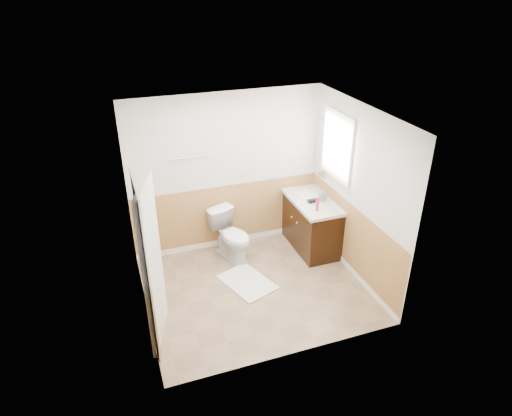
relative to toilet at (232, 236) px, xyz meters
name	(u,v)px	position (x,y,z in m)	size (l,w,h in m)	color
floor	(255,288)	(0.07, -0.89, -0.38)	(3.00, 3.00, 0.00)	#8C7051
ceiling	(255,116)	(0.07, -0.89, 2.12)	(3.00, 3.00, 0.00)	white
wall_back	(227,173)	(0.07, 0.41, 0.87)	(3.00, 3.00, 0.00)	silver
wall_front	(297,266)	(0.07, -2.19, 0.87)	(3.00, 3.00, 0.00)	silver
wall_left	(136,231)	(-1.43, -0.89, 0.87)	(3.00, 3.00, 0.00)	silver
wall_right	(357,194)	(1.57, -0.89, 0.87)	(3.00, 3.00, 0.00)	silver
wainscot_back	(228,216)	(0.07, 0.40, 0.12)	(3.00, 3.00, 0.00)	#B9834A
wainscot_front	(293,320)	(0.07, -2.18, 0.12)	(3.00, 3.00, 0.00)	#B9834A
wainscot_left	(145,281)	(-1.42, -0.89, 0.12)	(2.60, 2.60, 0.00)	#B9834A
wainscot_right	(351,240)	(1.55, -0.89, 0.12)	(2.60, 2.60, 0.00)	#B9834A
toilet	(232,236)	(0.00, 0.00, 0.00)	(0.43, 0.75, 0.76)	white
bath_mat	(247,282)	(0.00, -0.72, -0.37)	(0.55, 0.80, 0.02)	white
vanity_cabinet	(311,225)	(1.28, -0.14, 0.02)	(0.55, 1.10, 0.80)	black
vanity_knob_left	(297,223)	(0.98, -0.24, 0.17)	(0.03, 0.03, 0.03)	silver
vanity_knob_right	(292,217)	(0.98, -0.04, 0.17)	(0.03, 0.03, 0.03)	silver
countertop	(312,201)	(1.27, -0.14, 0.44)	(0.60, 1.15, 0.05)	silver
sink_basin	(309,195)	(1.28, 0.01, 0.48)	(0.36, 0.36, 0.02)	silver
faucet	(319,190)	(1.46, 0.01, 0.54)	(0.02, 0.02, 0.14)	silver
lotion_bottle	(317,204)	(1.18, -0.48, 0.58)	(0.05, 0.05, 0.22)	#C3325C
soap_dispenser	(322,195)	(1.40, -0.22, 0.56)	(0.09, 0.09, 0.19)	gray
hair_dryer_body	(313,201)	(1.23, -0.23, 0.50)	(0.07, 0.07, 0.14)	black
hair_dryer_handle	(311,203)	(1.20, -0.25, 0.47)	(0.03, 0.03, 0.07)	black
mirror_panel	(321,148)	(1.54, 0.21, 1.17)	(0.02, 0.35, 0.90)	silver
window_frame	(338,146)	(1.54, -0.30, 1.37)	(0.04, 0.80, 1.00)	white
window_glass	(339,146)	(1.55, -0.30, 1.37)	(0.01, 0.70, 0.90)	white
door	(152,266)	(-1.33, -1.34, 0.64)	(0.05, 0.80, 2.04)	white
door_frame	(146,266)	(-1.41, -1.34, 0.65)	(0.02, 0.92, 2.10)	white
door_knob	(154,255)	(-1.27, -1.01, 0.57)	(0.06, 0.06, 0.06)	silver
towel_bar	(191,157)	(-0.48, 0.36, 1.22)	(0.02, 0.02, 0.62)	silver
tp_holder_bar	(223,208)	(-0.03, 0.34, 0.32)	(0.02, 0.02, 0.14)	silver
tp_roll	(223,208)	(-0.03, 0.34, 0.32)	(0.11, 0.11, 0.10)	white
tp_sheet	(223,214)	(-0.03, 0.34, 0.21)	(0.10, 0.01, 0.16)	white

